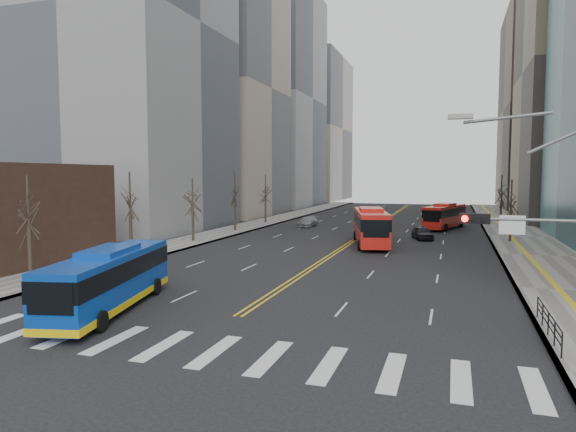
% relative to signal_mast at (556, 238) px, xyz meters
% --- Properties ---
extents(ground, '(220.00, 220.00, 0.00)m').
position_rel_signal_mast_xyz_m(ground, '(-13.77, -2.00, -4.86)').
color(ground, black).
extents(sidewalk_right, '(7.00, 130.00, 0.15)m').
position_rel_signal_mast_xyz_m(sidewalk_right, '(3.73, 43.00, -4.78)').
color(sidewalk_right, slate).
rests_on(sidewalk_right, ground).
extents(sidewalk_left, '(5.00, 130.00, 0.15)m').
position_rel_signal_mast_xyz_m(sidewalk_left, '(-30.27, 43.00, -4.78)').
color(sidewalk_left, slate).
rests_on(sidewalk_left, ground).
extents(crosswalk, '(26.70, 4.00, 0.01)m').
position_rel_signal_mast_xyz_m(crosswalk, '(-13.77, -2.00, -4.85)').
color(crosswalk, silver).
rests_on(crosswalk, ground).
extents(centerline, '(0.55, 100.00, 0.01)m').
position_rel_signal_mast_xyz_m(centerline, '(-13.77, 53.00, -4.85)').
color(centerline, gold).
rests_on(centerline, ground).
extents(office_towers, '(83.00, 134.00, 58.00)m').
position_rel_signal_mast_xyz_m(office_towers, '(-13.64, 66.51, 19.07)').
color(office_towers, gray).
rests_on(office_towers, ground).
extents(signal_mast, '(5.37, 0.37, 9.39)m').
position_rel_signal_mast_xyz_m(signal_mast, '(0.00, 0.00, 0.00)').
color(signal_mast, slate).
rests_on(signal_mast, ground).
extents(pedestrian_railing, '(0.06, 6.06, 1.02)m').
position_rel_signal_mast_xyz_m(pedestrian_railing, '(0.53, 4.00, -4.03)').
color(pedestrian_railing, black).
rests_on(pedestrian_railing, sidewalk_right).
extents(street_trees, '(35.20, 47.20, 7.60)m').
position_rel_signal_mast_xyz_m(street_trees, '(-20.94, 32.55, 0.02)').
color(street_trees, '#30251D').
rests_on(street_trees, ground).
extents(blue_bus, '(4.92, 11.67, 3.34)m').
position_rel_signal_mast_xyz_m(blue_bus, '(-20.59, 2.00, -3.11)').
color(blue_bus, '#0B40AE').
rests_on(blue_bus, ground).
extents(red_bus_near, '(5.53, 12.40, 3.81)m').
position_rel_signal_mast_xyz_m(red_bus_near, '(-11.48, 31.58, -2.74)').
color(red_bus_near, red).
rests_on(red_bus_near, ground).
extents(red_bus_far, '(5.36, 10.89, 3.38)m').
position_rel_signal_mast_xyz_m(red_bus_far, '(-4.59, 50.08, -2.97)').
color(red_bus_far, red).
rests_on(red_bus_far, ground).
extents(car_white, '(1.70, 4.14, 1.34)m').
position_rel_signal_mast_xyz_m(car_white, '(-23.11, 4.00, -4.19)').
color(car_white, silver).
rests_on(car_white, ground).
extents(car_dark_mid, '(2.92, 4.61, 1.46)m').
position_rel_signal_mast_xyz_m(car_dark_mid, '(-6.73, 37.83, -4.12)').
color(car_dark_mid, black).
rests_on(car_dark_mid, ground).
extents(car_silver, '(2.05, 4.80, 1.38)m').
position_rel_signal_mast_xyz_m(car_silver, '(-22.58, 47.48, -4.17)').
color(car_silver, gray).
rests_on(car_silver, ground).
extents(car_dark_far, '(3.43, 4.54, 1.15)m').
position_rel_signal_mast_xyz_m(car_dark_far, '(-4.00, 79.76, -4.28)').
color(car_dark_far, black).
rests_on(car_dark_far, ground).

